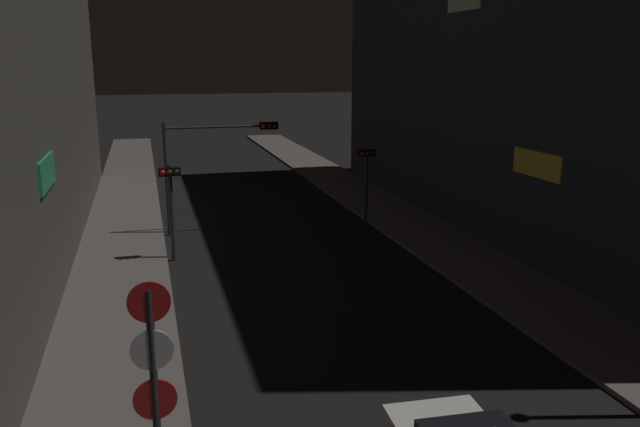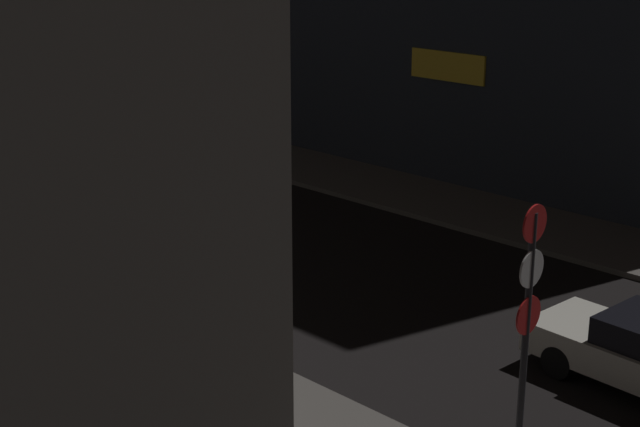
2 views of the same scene
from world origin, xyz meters
The scene contains 5 objects.
sidewalk_right centered at (6.29, 30.05, 0.07)m, with size 3.33×64.10×0.14m, color #5B5651.
traffic_light_overhead centered at (-2.39, 26.18, 3.58)m, with size 4.91×0.42×4.85m.
traffic_light_left_kerb centered at (-4.37, 22.40, 2.62)m, with size 0.80×0.42×3.65m.
traffic_light_right_kerb centered at (4.37, 25.61, 2.57)m, with size 0.80×0.42×3.57m.
sign_pole_left centered at (-5.25, 6.29, 2.90)m, with size 0.56×0.10×4.58m.
Camera 2 is at (-15.75, -0.26, 8.37)m, focal length 54.03 mm.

